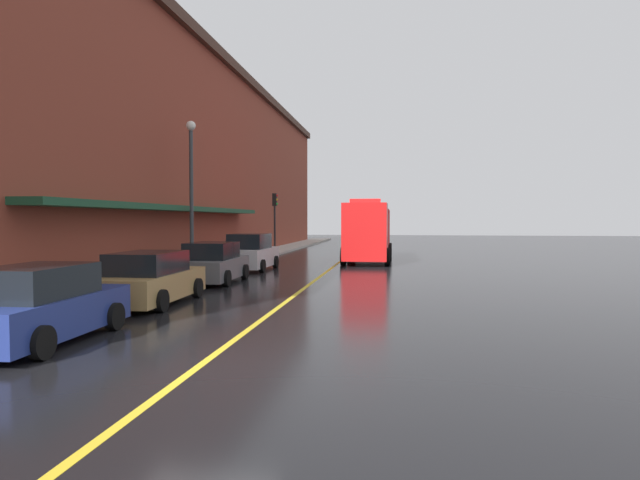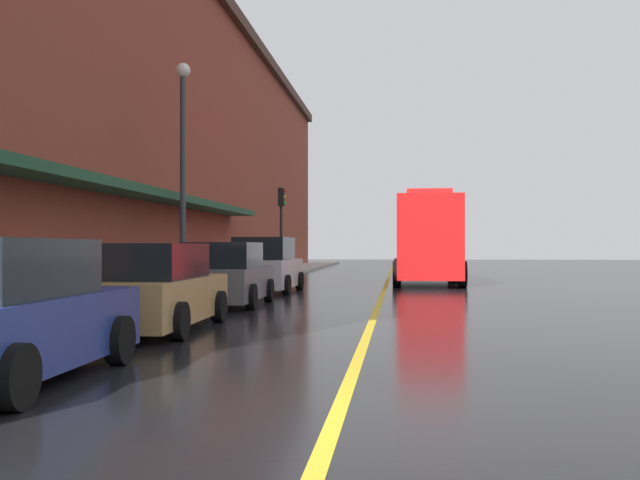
{
  "view_description": "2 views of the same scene",
  "coord_description": "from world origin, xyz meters",
  "px_view_note": "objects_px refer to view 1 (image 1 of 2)",
  "views": [
    {
      "loc": [
        3.43,
        -8.87,
        2.58
      ],
      "look_at": [
        -0.95,
        21.72,
        1.4
      ],
      "focal_mm": 30.31,
      "sensor_mm": 36.0,
      "label": 1
    },
    {
      "loc": [
        0.58,
        -6.33,
        1.54
      ],
      "look_at": [
        -2.84,
        24.43,
        1.82
      ],
      "focal_mm": 40.71,
      "sensor_mm": 36.0,
      "label": 2
    }
  ],
  "objects_px": {
    "parking_meter_1": "(211,251)",
    "traffic_light_near": "(275,211)",
    "street_lamp_left": "(191,180)",
    "parked_car_0": "(41,306)",
    "parked_car_2": "(213,264)",
    "fire_truck": "(369,232)",
    "parked_car_1": "(150,279)",
    "parked_car_3": "(251,253)",
    "parking_meter_0": "(227,249)"
  },
  "relations": [
    {
      "from": "parked_car_1",
      "to": "parking_meter_1",
      "type": "bearing_deg",
      "value": 7.0
    },
    {
      "from": "fire_truck",
      "to": "parking_meter_0",
      "type": "bearing_deg",
      "value": -47.85
    },
    {
      "from": "parked_car_1",
      "to": "parking_meter_0",
      "type": "height_order",
      "value": "parked_car_1"
    },
    {
      "from": "parked_car_2",
      "to": "parked_car_3",
      "type": "height_order",
      "value": "parked_car_3"
    },
    {
      "from": "parked_car_0",
      "to": "fire_truck",
      "type": "relative_size",
      "value": 0.48
    },
    {
      "from": "parked_car_2",
      "to": "traffic_light_near",
      "type": "bearing_deg",
      "value": 3.14
    },
    {
      "from": "parked_car_2",
      "to": "parking_meter_1",
      "type": "bearing_deg",
      "value": 19.58
    },
    {
      "from": "parked_car_1",
      "to": "traffic_light_near",
      "type": "bearing_deg",
      "value": 1.94
    },
    {
      "from": "parking_meter_1",
      "to": "traffic_light_near",
      "type": "xyz_separation_m",
      "value": [
        0.06,
        13.3,
        2.1
      ]
    },
    {
      "from": "fire_truck",
      "to": "parked_car_3",
      "type": "bearing_deg",
      "value": -40.09
    },
    {
      "from": "parking_meter_0",
      "to": "street_lamp_left",
      "type": "bearing_deg",
      "value": -100.2
    },
    {
      "from": "parking_meter_1",
      "to": "fire_truck",
      "type": "bearing_deg",
      "value": 51.16
    },
    {
      "from": "parked_car_1",
      "to": "parking_meter_1",
      "type": "height_order",
      "value": "parked_car_1"
    },
    {
      "from": "street_lamp_left",
      "to": "fire_truck",
      "type": "bearing_deg",
      "value": 51.65
    },
    {
      "from": "parked_car_0",
      "to": "parking_meter_1",
      "type": "relative_size",
      "value": 3.29
    },
    {
      "from": "parked_car_2",
      "to": "fire_truck",
      "type": "bearing_deg",
      "value": -26.05
    },
    {
      "from": "parked_car_1",
      "to": "parking_meter_0",
      "type": "distance_m",
      "value": 11.74
    },
    {
      "from": "parked_car_0",
      "to": "parked_car_3",
      "type": "bearing_deg",
      "value": -1.12
    },
    {
      "from": "parked_car_0",
      "to": "parking_meter_1",
      "type": "height_order",
      "value": "parked_car_0"
    },
    {
      "from": "traffic_light_near",
      "to": "street_lamp_left",
      "type": "bearing_deg",
      "value": -92.67
    },
    {
      "from": "parked_car_1",
      "to": "fire_truck",
      "type": "distance_m",
      "value": 18.87
    },
    {
      "from": "parked_car_3",
      "to": "traffic_light_near",
      "type": "distance_m",
      "value": 11.54
    },
    {
      "from": "parked_car_1",
      "to": "parking_meter_1",
      "type": "xyz_separation_m",
      "value": [
        -1.35,
        9.24,
        0.3
      ]
    },
    {
      "from": "parked_car_0",
      "to": "parking_meter_0",
      "type": "xyz_separation_m",
      "value": [
        -1.44,
        16.87,
        0.29
      ]
    },
    {
      "from": "parking_meter_0",
      "to": "traffic_light_near",
      "type": "xyz_separation_m",
      "value": [
        0.06,
        10.88,
        2.1
      ]
    },
    {
      "from": "parked_car_3",
      "to": "street_lamp_left",
      "type": "xyz_separation_m",
      "value": [
        -1.97,
        -2.98,
        3.54
      ]
    },
    {
      "from": "parking_meter_0",
      "to": "parking_meter_1",
      "type": "bearing_deg",
      "value": -90.0
    },
    {
      "from": "street_lamp_left",
      "to": "parking_meter_1",
      "type": "bearing_deg",
      "value": 56.61
    },
    {
      "from": "parked_car_0",
      "to": "traffic_light_near",
      "type": "distance_m",
      "value": 27.88
    },
    {
      "from": "parking_meter_1",
      "to": "parked_car_0",
      "type": "bearing_deg",
      "value": -84.31
    },
    {
      "from": "parked_car_1",
      "to": "street_lamp_left",
      "type": "xyz_separation_m",
      "value": [
        -1.95,
        8.32,
        3.64
      ]
    },
    {
      "from": "parked_car_1",
      "to": "fire_truck",
      "type": "height_order",
      "value": "fire_truck"
    },
    {
      "from": "parked_car_2",
      "to": "parked_car_0",
      "type": "bearing_deg",
      "value": 179.24
    },
    {
      "from": "parked_car_1",
      "to": "parked_car_2",
      "type": "distance_m",
      "value": 5.68
    },
    {
      "from": "traffic_light_near",
      "to": "parked_car_0",
      "type": "bearing_deg",
      "value": -87.16
    },
    {
      "from": "parked_car_1",
      "to": "street_lamp_left",
      "type": "relative_size",
      "value": 0.67
    },
    {
      "from": "parked_car_1",
      "to": "traffic_light_near",
      "type": "height_order",
      "value": "traffic_light_near"
    },
    {
      "from": "parked_car_1",
      "to": "parked_car_3",
      "type": "distance_m",
      "value": 11.3
    },
    {
      "from": "fire_truck",
      "to": "parking_meter_0",
      "type": "height_order",
      "value": "fire_truck"
    },
    {
      "from": "parked_car_0",
      "to": "parked_car_2",
      "type": "distance_m",
      "value": 10.89
    },
    {
      "from": "parked_car_3",
      "to": "parking_meter_0",
      "type": "bearing_deg",
      "value": 76.47
    },
    {
      "from": "fire_truck",
      "to": "traffic_light_near",
      "type": "relative_size",
      "value": 2.11
    },
    {
      "from": "parked_car_3",
      "to": "parked_car_0",
      "type": "bearing_deg",
      "value": -178.6
    },
    {
      "from": "parking_meter_1",
      "to": "traffic_light_near",
      "type": "height_order",
      "value": "traffic_light_near"
    },
    {
      "from": "parking_meter_1",
      "to": "parked_car_1",
      "type": "bearing_deg",
      "value": -81.66
    },
    {
      "from": "parked_car_2",
      "to": "fire_truck",
      "type": "relative_size",
      "value": 0.48
    },
    {
      "from": "parked_car_1",
      "to": "street_lamp_left",
      "type": "distance_m",
      "value": 9.3
    },
    {
      "from": "fire_truck",
      "to": "street_lamp_left",
      "type": "bearing_deg",
      "value": -38.1
    },
    {
      "from": "parked_car_2",
      "to": "parked_car_3",
      "type": "relative_size",
      "value": 1.0
    },
    {
      "from": "parked_car_3",
      "to": "traffic_light_near",
      "type": "height_order",
      "value": "traffic_light_near"
    }
  ]
}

